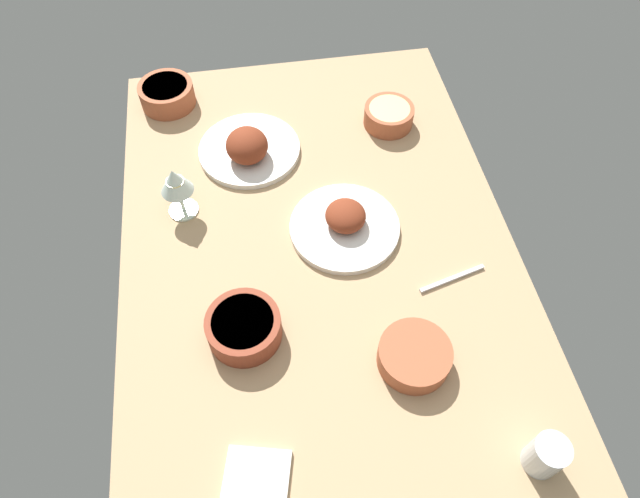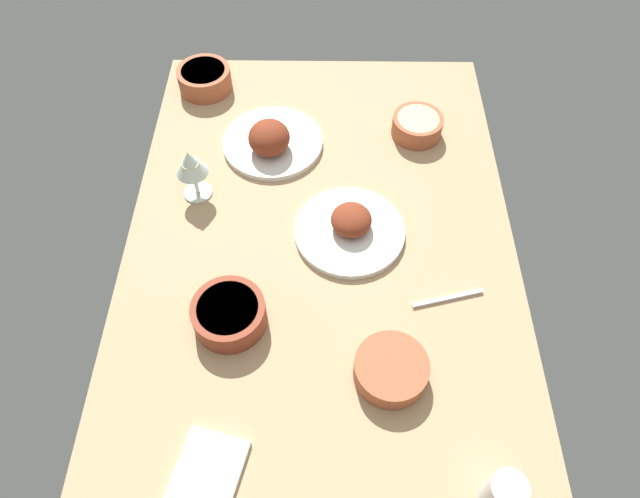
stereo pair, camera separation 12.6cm
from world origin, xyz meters
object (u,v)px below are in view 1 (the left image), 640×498
at_px(water_tumbler, 546,455).
at_px(fork_loose, 452,279).
at_px(wine_glass, 175,183).
at_px(plate_far_side, 345,224).
at_px(bowl_cream, 414,355).
at_px(bowl_onions, 244,327).
at_px(bowl_soup, 167,94).
at_px(folded_napkin, 254,494).
at_px(plate_near_viewer, 248,148).
at_px(bowl_potatoes, 389,115).

bearing_deg(water_tumbler, fork_loose, 5.74).
distance_m(wine_glass, water_tumbler, 0.93).
height_order(water_tumbler, fork_loose, water_tumbler).
relative_size(plate_far_side, water_tumbler, 3.01).
xyz_separation_m(bowl_cream, water_tumbler, (-0.23, -0.18, 0.02)).
distance_m(plate_far_side, bowl_onions, 0.35).
height_order(bowl_soup, folded_napkin, bowl_soup).
bearing_deg(folded_napkin, water_tumbler, -93.17).
relative_size(wine_glass, fork_loose, 0.87).
height_order(plate_far_side, water_tumbler, water_tumbler).
xyz_separation_m(wine_glass, water_tumbler, (-0.69, -0.62, -0.06)).
bearing_deg(folded_napkin, bowl_cream, -59.67).
distance_m(bowl_cream, folded_napkin, 0.39).
height_order(plate_near_viewer, water_tumbler, plate_near_viewer).
bearing_deg(bowl_onions, plate_near_viewer, -6.20).
bearing_deg(folded_napkin, plate_near_viewer, -4.64).
xyz_separation_m(bowl_cream, fork_loose, (0.17, -0.14, -0.02)).
bearing_deg(plate_near_viewer, plate_far_side, -143.76).
bearing_deg(water_tumbler, bowl_soup, 30.86).
relative_size(bowl_cream, bowl_soup, 0.98).
xyz_separation_m(water_tumbler, fork_loose, (0.40, 0.04, -0.04)).
bearing_deg(bowl_potatoes, bowl_cream, 170.84).
xyz_separation_m(plate_near_viewer, wine_glass, (-0.16, 0.17, 0.07)).
bearing_deg(bowl_onions, folded_napkin, 177.90).
height_order(bowl_soup, bowl_potatoes, bowl_soup).
relative_size(bowl_cream, water_tumbler, 1.71).
height_order(plate_far_side, folded_napkin, plate_far_side).
relative_size(plate_near_viewer, wine_glass, 1.87).
distance_m(bowl_onions, wine_glass, 0.38).
relative_size(plate_far_side, bowl_soup, 1.73).
bearing_deg(plate_far_side, fork_loose, -130.42).
height_order(plate_far_side, bowl_cream, plate_far_side).
bearing_deg(bowl_cream, bowl_onions, 70.72).
bearing_deg(wine_glass, plate_far_side, -107.44).
xyz_separation_m(bowl_potatoes, fork_loose, (-0.51, -0.03, -0.03)).
xyz_separation_m(plate_far_side, wine_glass, (0.12, 0.37, 0.08)).
distance_m(plate_near_viewer, fork_loose, 0.61).
bearing_deg(bowl_cream, bowl_potatoes, -9.16).
height_order(bowl_soup, fork_loose, bowl_soup).
relative_size(plate_far_side, wine_glass, 1.84).
relative_size(bowl_onions, bowl_potatoes, 1.16).
bearing_deg(plate_near_viewer, bowl_potatoes, -81.12).
bearing_deg(bowl_soup, plate_far_side, -141.80).
bearing_deg(fork_loose, plate_far_side, 125.35).
xyz_separation_m(plate_far_side, fork_loose, (-0.18, -0.21, -0.01)).
relative_size(bowl_cream, bowl_onions, 0.95).
distance_m(wine_glass, fork_loose, 0.66).
bearing_deg(bowl_soup, bowl_cream, -151.13).
bearing_deg(bowl_onions, fork_loose, -82.78).
height_order(plate_far_side, fork_loose, plate_far_side).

